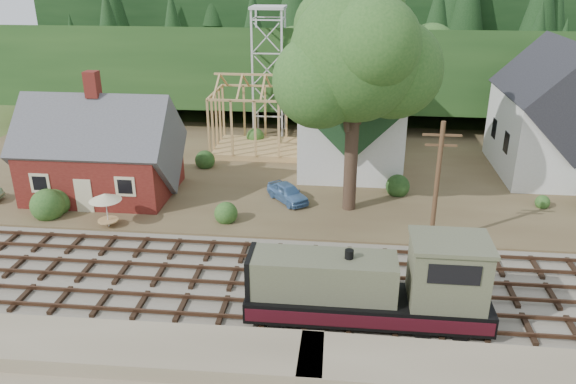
# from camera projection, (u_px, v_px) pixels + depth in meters

# --- Properties ---
(ground) EXTENTS (140.00, 140.00, 0.00)m
(ground) POSITION_uv_depth(u_px,v_px,m) (311.00, 287.00, 30.33)
(ground) COLOR #384C1E
(ground) RESTS_ON ground
(railroad_bed) EXTENTS (64.00, 11.00, 0.16)m
(railroad_bed) POSITION_uv_depth(u_px,v_px,m) (311.00, 285.00, 30.30)
(railroad_bed) COLOR #726B5B
(railroad_bed) RESTS_ON ground
(village_flat) EXTENTS (64.00, 26.00, 0.30)m
(village_flat) POSITION_uv_depth(u_px,v_px,m) (325.00, 170.00, 46.81)
(village_flat) COLOR brown
(village_flat) RESTS_ON ground
(hillside) EXTENTS (70.00, 28.96, 12.74)m
(hillside) POSITION_uv_depth(u_px,v_px,m) (333.00, 104.00, 68.92)
(hillside) COLOR #1E3F19
(hillside) RESTS_ON ground
(ridge) EXTENTS (80.00, 20.00, 12.00)m
(ridge) POSITION_uv_depth(u_px,v_px,m) (337.00, 79.00, 83.63)
(ridge) COLOR black
(ridge) RESTS_ON ground
(depot) EXTENTS (10.80, 7.41, 9.00)m
(depot) POSITION_uv_depth(u_px,v_px,m) (102.00, 155.00, 40.75)
(depot) COLOR #551613
(depot) RESTS_ON village_flat
(church) EXTENTS (8.40, 15.17, 13.00)m
(church) POSITION_uv_depth(u_px,v_px,m) (352.00, 106.00, 46.24)
(church) COLOR silver
(church) RESTS_ON village_flat
(farmhouse) EXTENTS (8.40, 10.80, 10.60)m
(farmhouse) POSITION_uv_depth(u_px,v_px,m) (555.00, 118.00, 44.20)
(farmhouse) COLOR silver
(farmhouse) RESTS_ON village_flat
(timber_frame) EXTENTS (8.20, 6.20, 6.99)m
(timber_frame) POSITION_uv_depth(u_px,v_px,m) (260.00, 119.00, 49.87)
(timber_frame) COLOR tan
(timber_frame) RESTS_ON village_flat
(lattice_tower) EXTENTS (3.20, 3.20, 12.12)m
(lattice_tower) POSITION_uv_depth(u_px,v_px,m) (269.00, 33.00, 52.80)
(lattice_tower) COLOR silver
(lattice_tower) RESTS_ON village_flat
(big_tree) EXTENTS (10.90, 8.40, 14.70)m
(big_tree) POSITION_uv_depth(u_px,v_px,m) (358.00, 65.00, 35.48)
(big_tree) COLOR #38281E
(big_tree) RESTS_ON village_flat
(telegraph_pole_near) EXTENTS (2.20, 0.28, 8.00)m
(telegraph_pole_near) POSITION_uv_depth(u_px,v_px,m) (437.00, 184.00, 32.81)
(telegraph_pole_near) COLOR #4C331E
(telegraph_pole_near) RESTS_ON ground
(locomotive) EXTENTS (11.36, 2.84, 4.56)m
(locomotive) POSITION_uv_depth(u_px,v_px,m) (377.00, 288.00, 26.47)
(locomotive) COLOR black
(locomotive) RESTS_ON railroad_bed
(car_blue) EXTENTS (3.58, 3.95, 1.30)m
(car_blue) POSITION_uv_depth(u_px,v_px,m) (288.00, 192.00, 40.15)
(car_blue) COLOR #5581B6
(car_blue) RESTS_ON village_flat
(patio_set) EXTENTS (2.06, 2.06, 2.30)m
(patio_set) POSITION_uv_depth(u_px,v_px,m) (105.00, 198.00, 35.83)
(patio_set) COLOR silver
(patio_set) RESTS_ON village_flat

